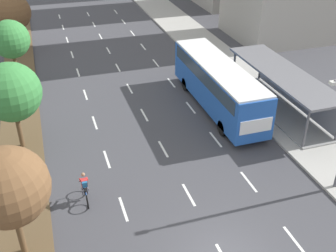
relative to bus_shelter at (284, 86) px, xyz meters
name	(u,v)px	position (x,y,z in m)	size (l,w,h in m)	color
median_strip	(20,91)	(-17.83, 8.98, -1.81)	(2.60, 52.00, 0.12)	brown
sidewalk_right	(224,64)	(-0.28, 8.98, -1.79)	(4.50, 52.00, 0.15)	#ADAAA3
lane_divider_left	(85,95)	(-13.03, 6.80, -1.86)	(0.14, 46.63, 0.01)	white
lane_divider_center	(130,89)	(-9.53, 6.80, -1.86)	(0.14, 46.63, 0.01)	white
lane_divider_right	(171,83)	(-6.03, 6.80, -1.86)	(0.14, 46.63, 0.01)	white
bus_shelter	(284,86)	(0.00, 0.00, 0.00)	(2.90, 10.62, 2.86)	gray
bus	(218,82)	(-4.28, 1.74, 0.20)	(2.54, 11.29, 3.37)	#2356B2
cyclist	(85,189)	(-14.69, -5.44, -1.08)	(0.46, 1.82, 1.71)	black
median_tree_nearest	(8,187)	(-17.76, -8.10, 1.89)	(3.33, 3.33, 5.32)	brown
median_tree_second	(11,92)	(-17.72, 0.68, 1.92)	(3.46, 3.46, 5.41)	brown
median_tree_third	(10,40)	(-17.78, 9.46, 2.17)	(2.87, 2.87, 5.38)	brown
median_tree_fourth	(12,12)	(-17.78, 18.23, 1.92)	(3.44, 3.44, 5.40)	brown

